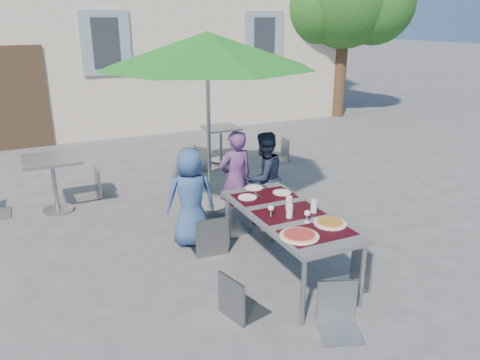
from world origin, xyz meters
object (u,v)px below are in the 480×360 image
bg_chair_r_0 (90,166)px  bg_chair_l_1 (204,144)px  child_0 (191,197)px  chair_4 (356,244)px  chair_2 (283,200)px  pizza_near_left (299,235)px  pizza_near_right (330,223)px  child_2 (264,178)px  chair_5 (341,282)px  patio_umbrella (207,51)px  chair_0 (209,213)px  bg_chair_r_1 (281,136)px  child_1 (235,180)px  dining_table (288,217)px  cafe_table_1 (221,139)px  chair_3 (239,271)px  cafe_table_0 (53,173)px  chair_1 (237,200)px

bg_chair_r_0 → bg_chair_l_1: (2.16, 0.57, -0.01)m
child_0 → chair_4: child_0 is taller
chair_2 → chair_4: (0.10, -1.35, -0.02)m
pizza_near_left → pizza_near_right: (0.44, 0.11, -0.00)m
child_2 → chair_5: bearing=63.2°
patio_umbrella → bg_chair_l_1: 2.74m
pizza_near_right → chair_0: (-0.82, 1.29, -0.24)m
chair_0 → bg_chair_r_1: bearing=47.9°
chair_0 → bg_chair_r_1: chair_0 is taller
child_1 → chair_2: child_1 is taller
pizza_near_right → dining_table: bearing=117.4°
child_0 → chair_5: bearing=115.8°
chair_2 → bg_chair_r_0: size_ratio=1.02×
cafe_table_1 → bg_chair_r_0: bearing=-160.8°
chair_0 → chair_2: (1.02, -0.01, -0.01)m
dining_table → pizza_near_left: (-0.21, -0.56, 0.07)m
chair_2 → bg_chair_l_1: (0.14, 3.17, -0.02)m
dining_table → chair_3: (-0.82, -0.48, -0.21)m
dining_table → chair_0: chair_0 is taller
chair_2 → child_1: bearing=124.2°
patio_umbrella → cafe_table_0: patio_umbrella is taller
bg_chair_l_1 → chair_0: bearing=-110.1°
chair_5 → patio_umbrella: size_ratio=0.28×
pizza_near_right → chair_2: bearing=81.0°
chair_0 → child_1: bearing=43.5°
dining_table → pizza_near_left: 0.60m
chair_4 → bg_chair_l_1: bearing=89.5°
chair_0 → bg_chair_r_0: 2.78m
bg_chair_l_1 → chair_4: bearing=-90.5°
patio_umbrella → cafe_table_0: size_ratio=3.58×
child_2 → cafe_table_1: child_2 is taller
cafe_table_1 → bg_chair_r_1: size_ratio=0.82×
chair_1 → child_2: bearing=22.0°
patio_umbrella → bg_chair_l_1: patio_umbrella is taller
child_1 → chair_5: child_1 is taller
child_0 → child_2: bearing=-159.8°
chair_4 → cafe_table_1: bearing=83.9°
bg_chair_l_1 → dining_table: bearing=-98.1°
child_2 → chair_0: child_2 is taller
child_0 → cafe_table_0: 2.35m
chair_1 → patio_umbrella: patio_umbrella is taller
child_1 → patio_umbrella: (-0.12, 0.64, 1.65)m
chair_1 → chair_5: bearing=-89.8°
chair_2 → cafe_table_1: size_ratio=1.27×
pizza_near_left → chair_0: bearing=105.1°
child_0 → child_1: size_ratio=0.93×
chair_3 → pizza_near_left: bearing=-7.4°
chair_5 → bg_chair_r_1: size_ratio=0.98×
pizza_near_right → chair_5: 0.72m
child_2 → chair_1: 0.57m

